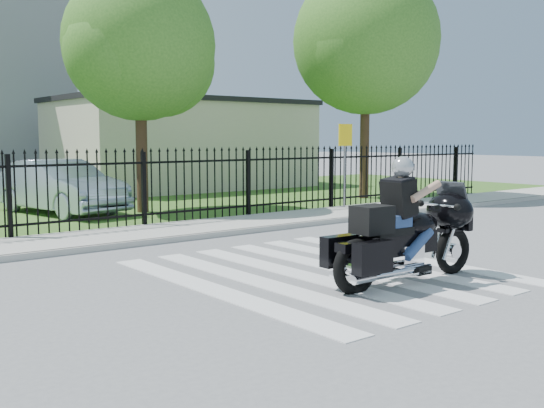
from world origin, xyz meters
TOP-DOWN VIEW (x-y plane):
  - ground at (0.00, 0.00)m, footprint 120.00×120.00m
  - crosswalk at (0.00, 0.00)m, footprint 5.00×5.50m
  - sidewalk at (0.00, 5.00)m, footprint 40.00×2.00m
  - curb at (0.00, 4.00)m, footprint 40.00×0.12m
  - grass_strip at (0.00, 12.00)m, footprint 40.00×12.00m
  - iron_fence at (0.00, 6.00)m, footprint 26.00×0.04m
  - tree_mid at (1.50, 9.00)m, footprint 4.20×4.20m
  - tree_right at (9.50, 8.00)m, footprint 5.00×5.00m
  - building_low at (7.00, 16.00)m, footprint 10.00×6.00m
  - building_low_roof at (7.00, 16.00)m, footprint 10.20×6.20m
  - motorcycle_rider at (0.42, -1.30)m, footprint 2.88×0.91m
  - parked_car at (-0.44, 10.11)m, footprint 2.45×4.76m
  - traffic_sign at (6.22, 5.69)m, footprint 0.52×0.08m

SIDE VIEW (x-z plane):
  - ground at x=0.00m, z-range 0.00..0.00m
  - crosswalk at x=0.00m, z-range 0.00..0.01m
  - grass_strip at x=0.00m, z-range 0.00..0.02m
  - sidewalk at x=0.00m, z-range 0.00..0.12m
  - curb at x=0.00m, z-range 0.00..0.12m
  - parked_car at x=-0.44m, z-range 0.02..1.51m
  - motorcycle_rider at x=0.42m, z-range -0.17..1.73m
  - iron_fence at x=0.00m, z-range 0.00..1.80m
  - building_low at x=7.00m, z-range 0.00..3.50m
  - traffic_sign at x=6.22m, z-range 0.63..3.02m
  - building_low_roof at x=7.00m, z-range 3.50..3.70m
  - tree_mid at x=1.50m, z-range 1.28..8.06m
  - tree_right at x=9.50m, z-range 1.44..9.34m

